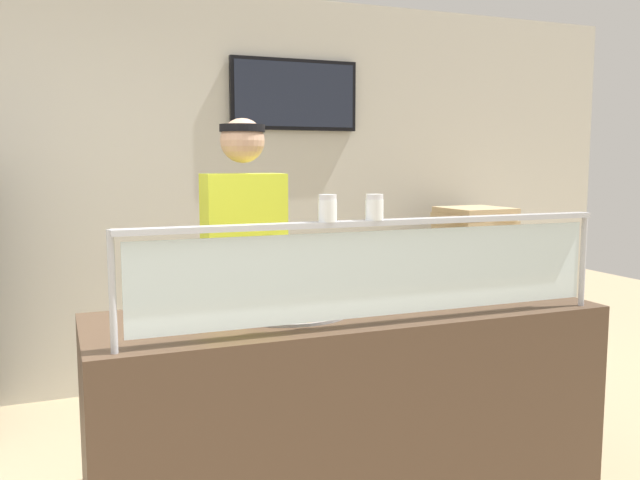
% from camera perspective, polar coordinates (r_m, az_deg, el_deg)
% --- Properties ---
extents(ground_plane, '(12.00, 12.00, 0.00)m').
position_cam_1_polar(ground_plane, '(3.64, -2.04, -18.58)').
color(ground_plane, tan).
rests_on(ground_plane, ground).
extents(shop_rear_unit, '(6.50, 0.13, 2.70)m').
position_cam_1_polar(shop_rear_unit, '(4.72, -8.17, 4.33)').
color(shop_rear_unit, beige).
rests_on(shop_rear_unit, ground).
extents(serving_counter, '(2.10, 0.70, 0.95)m').
position_cam_1_polar(serving_counter, '(2.90, 2.43, -15.21)').
color(serving_counter, '#4C3828').
rests_on(serving_counter, ground).
extents(sneeze_guard, '(1.92, 0.06, 0.40)m').
position_cam_1_polar(sneeze_guard, '(2.45, 5.31, -1.53)').
color(sneeze_guard, '#B2B5BC').
rests_on(sneeze_guard, serving_counter).
extents(pizza_tray, '(0.50, 0.50, 0.04)m').
position_cam_1_polar(pizza_tray, '(2.70, -2.72, -5.88)').
color(pizza_tray, '#9EA0A8').
rests_on(pizza_tray, serving_counter).
extents(pizza_server, '(0.09, 0.28, 0.01)m').
position_cam_1_polar(pizza_server, '(2.67, -3.22, -5.56)').
color(pizza_server, '#ADAFB7').
rests_on(pizza_server, pizza_tray).
extents(parmesan_shaker, '(0.07, 0.07, 0.10)m').
position_cam_1_polar(parmesan_shaker, '(2.34, 0.66, 2.60)').
color(parmesan_shaker, white).
rests_on(parmesan_shaker, sneeze_guard).
extents(pepper_flake_shaker, '(0.07, 0.07, 0.09)m').
position_cam_1_polar(pepper_flake_shaker, '(2.41, 4.70, 2.69)').
color(pepper_flake_shaker, white).
rests_on(pepper_flake_shaker, sneeze_guard).
extents(worker_figure, '(0.41, 0.50, 1.76)m').
position_cam_1_polar(worker_figure, '(3.22, -6.42, -3.13)').
color(worker_figure, '#23232D').
rests_on(worker_figure, ground).
extents(prep_shelf, '(0.70, 0.55, 0.90)m').
position_cam_1_polar(prep_shelf, '(5.12, 12.87, -5.86)').
color(prep_shelf, '#B7BABF').
rests_on(prep_shelf, ground).
extents(pizza_box_stack, '(0.50, 0.48, 0.31)m').
position_cam_1_polar(pizza_box_stack, '(5.02, 13.07, 0.94)').
color(pizza_box_stack, tan).
rests_on(pizza_box_stack, prep_shelf).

